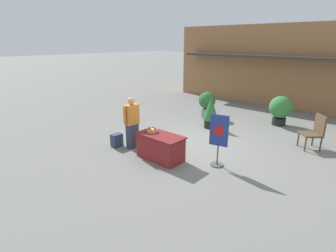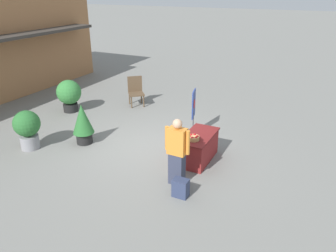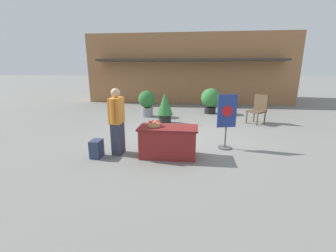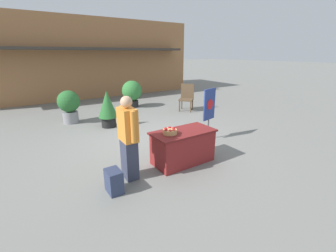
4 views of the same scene
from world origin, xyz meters
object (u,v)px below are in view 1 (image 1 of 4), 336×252
(backpack, at_px, (117,140))
(potted_plant_far_left, at_px, (207,103))
(poster_board, at_px, (218,139))
(potted_plant_near_right, at_px, (280,109))
(potted_plant_far_right, at_px, (211,111))
(patio_chair, at_px, (315,131))
(apple_basket, at_px, (152,130))
(person_visitor, at_px, (132,123))
(display_table, at_px, (160,147))

(backpack, xyz_separation_m, potted_plant_far_left, (0.23, 4.79, 0.44))
(poster_board, bearing_deg, potted_plant_near_right, 167.83)
(poster_board, distance_m, potted_plant_far_right, 3.28)
(potted_plant_far_left, bearing_deg, patio_chair, -9.77)
(potted_plant_far_left, xyz_separation_m, potted_plant_far_right, (0.95, -1.17, 0.01))
(apple_basket, bearing_deg, person_visitor, 178.25)
(poster_board, bearing_deg, person_visitor, -88.80)
(display_table, bearing_deg, potted_plant_near_right, 76.20)
(person_visitor, xyz_separation_m, potted_plant_far_right, (0.74, 3.33, -0.17))
(apple_basket, distance_m, person_visitor, 0.91)
(person_visitor, height_order, potted_plant_far_right, person_visitor)
(poster_board, bearing_deg, backpack, -85.72)
(display_table, bearing_deg, apple_basket, 177.82)
(display_table, height_order, patio_chair, patio_chair)
(display_table, height_order, potted_plant_far_right, potted_plant_far_right)
(patio_chair, bearing_deg, backpack, -1.17)
(apple_basket, distance_m, potted_plant_near_right, 5.78)
(person_visitor, xyz_separation_m, patio_chair, (4.30, 3.72, -0.23))
(apple_basket, distance_m, patio_chair, 5.05)
(display_table, bearing_deg, poster_board, 26.81)
(potted_plant_far_right, bearing_deg, patio_chair, 6.24)
(display_table, xyz_separation_m, apple_basket, (-0.34, 0.01, 0.42))
(display_table, relative_size, potted_plant_far_right, 1.16)
(poster_board, xyz_separation_m, potted_plant_near_right, (-0.08, 4.81, -0.09))
(person_visitor, distance_m, potted_plant_far_right, 3.41)
(poster_board, distance_m, potted_plant_far_left, 4.79)
(poster_board, relative_size, patio_chair, 1.31)
(patio_chair, xyz_separation_m, potted_plant_near_right, (-1.69, 1.78, 0.08))
(patio_chair, xyz_separation_m, potted_plant_far_right, (-3.56, -0.39, 0.06))
(person_visitor, bearing_deg, backpack, -144.32)
(poster_board, height_order, potted_plant_near_right, poster_board)
(apple_basket, height_order, potted_plant_far_left, potted_plant_far_left)
(backpack, relative_size, potted_plant_far_right, 0.35)
(display_table, relative_size, potted_plant_near_right, 1.18)
(apple_basket, height_order, poster_board, poster_board)
(display_table, bearing_deg, backpack, -171.49)
(apple_basket, height_order, backpack, apple_basket)
(potted_plant_far_left, xyz_separation_m, potted_plant_near_right, (2.82, 1.00, 0.03))
(poster_board, xyz_separation_m, patio_chair, (1.61, 3.03, -0.16))
(potted_plant_near_right, bearing_deg, potted_plant_far_left, -160.43)
(display_table, height_order, backpack, display_table)
(backpack, distance_m, potted_plant_near_right, 6.56)
(potted_plant_far_left, bearing_deg, apple_basket, -76.07)
(apple_basket, distance_m, backpack, 1.50)
(display_table, distance_m, poster_board, 1.66)
(patio_chair, xyz_separation_m, potted_plant_far_left, (-4.51, 0.78, 0.05))
(potted_plant_far_right, bearing_deg, apple_basket, -87.08)
(person_visitor, bearing_deg, patio_chair, 42.69)
(display_table, height_order, apple_basket, apple_basket)
(potted_plant_near_right, bearing_deg, potted_plant_far_right, -130.78)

